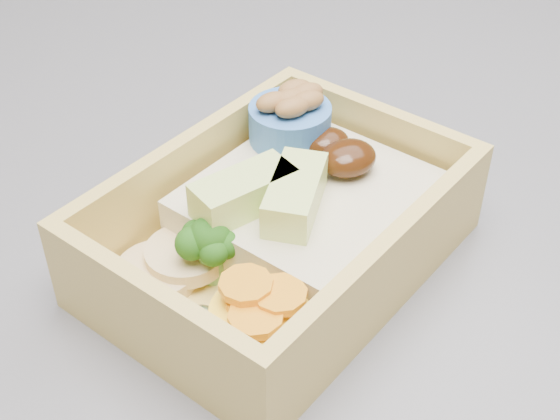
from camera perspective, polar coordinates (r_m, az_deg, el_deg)
name	(u,v)px	position (r m, az deg, el deg)	size (l,w,h in m)	color
bento_box	(284,222)	(0.44, 0.26, -0.86)	(0.25, 0.22, 0.08)	#D2B356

